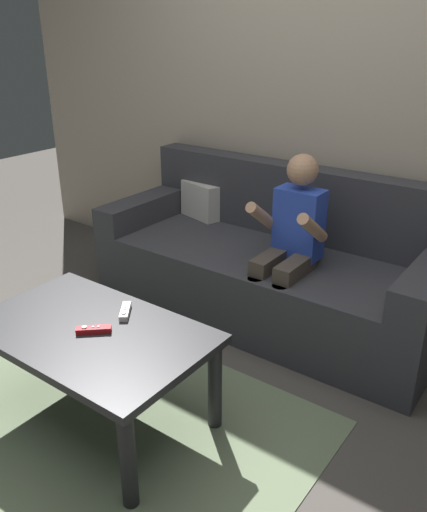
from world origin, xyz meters
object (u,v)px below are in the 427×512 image
Objects in this scene: coffee_table at (91,342)px; game_remote_white_center at (125,311)px; couch at (269,266)px; person_seated_on_couch at (290,241)px; game_remote_red_near_edge at (94,329)px.

game_remote_white_center is at bearing 80.15° from coffee_table.
game_remote_white_center is (-0.09, -1.08, 0.17)m from couch.
game_remote_white_center is at bearing -94.54° from couch.
game_remote_red_near_edge is (-0.30, -1.08, -0.11)m from person_seated_on_couch.
game_remote_white_center is (0.03, 0.17, 0.08)m from coffee_table.
person_seated_on_couch is at bearing 71.31° from game_remote_white_center.
coffee_table is (-0.33, -1.07, -0.19)m from person_seated_on_couch.
person_seated_on_couch reaches higher than game_remote_white_center.
game_remote_red_near_edge is at bearing -11.78° from coffee_table.
game_remote_white_center is at bearing 91.40° from game_remote_red_near_edge.
game_remote_red_near_edge and game_remote_white_center have the same top height.
game_remote_red_near_edge is 0.18m from game_remote_white_center.
couch is at bearing 86.31° from game_remote_red_near_edge.
person_seated_on_couch is at bearing 72.69° from coffee_table.
couch is 0.40m from person_seated_on_couch.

